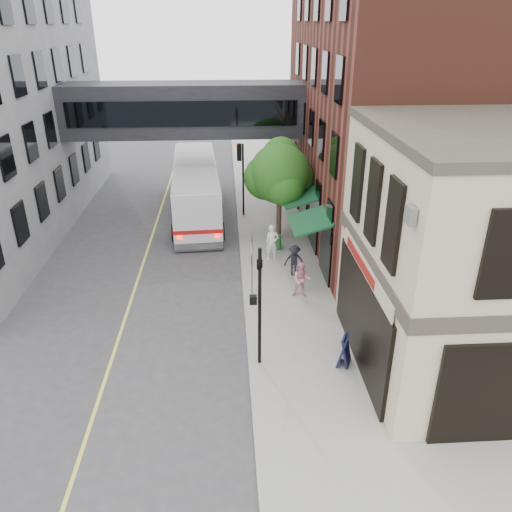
{
  "coord_description": "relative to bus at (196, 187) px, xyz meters",
  "views": [
    {
      "loc": [
        -0.61,
        -12.53,
        11.28
      ],
      "look_at": [
        0.44,
        4.77,
        3.07
      ],
      "focal_mm": 35.0,
      "sensor_mm": 36.0,
      "label": 1
    }
  ],
  "objects": [
    {
      "name": "ground",
      "position": [
        2.55,
        -17.78,
        -1.81
      ],
      "size": [
        120.0,
        120.0,
        0.0
      ],
      "primitive_type": "plane",
      "color": "#38383A",
      "rests_on": "ground"
    },
    {
      "name": "sidewalk_main",
      "position": [
        4.55,
        -3.78,
        -1.73
      ],
      "size": [
        4.0,
        60.0,
        0.15
      ],
      "primitive_type": "cube",
      "color": "gray",
      "rests_on": "ground"
    },
    {
      "name": "brick_building",
      "position": [
        12.53,
        -2.79,
        5.18
      ],
      "size": [
        13.76,
        18.0,
        14.0
      ],
      "color": "#53261A",
      "rests_on": "ground"
    },
    {
      "name": "skyway_bridge",
      "position": [
        -0.45,
        0.22,
        4.69
      ],
      "size": [
        14.0,
        3.18,
        3.0
      ],
      "color": "black",
      "rests_on": "ground"
    },
    {
      "name": "traffic_signal_near",
      "position": [
        2.92,
        -15.78,
        1.17
      ],
      "size": [
        0.44,
        0.22,
        4.6
      ],
      "color": "black",
      "rests_on": "sidewalk_main"
    },
    {
      "name": "traffic_signal_far",
      "position": [
        2.81,
        -0.78,
        1.53
      ],
      "size": [
        0.53,
        0.28,
        4.5
      ],
      "color": "black",
      "rests_on": "sidewalk_main"
    },
    {
      "name": "street_sign_pole",
      "position": [
        2.95,
        -10.78,
        0.12
      ],
      "size": [
        0.08,
        0.75,
        3.0
      ],
      "color": "gray",
      "rests_on": "sidewalk_main"
    },
    {
      "name": "street_tree",
      "position": [
        4.75,
        -4.57,
        2.1
      ],
      "size": [
        3.8,
        3.2,
        5.6
      ],
      "color": "#382619",
      "rests_on": "sidewalk_main"
    },
    {
      "name": "lane_marking",
      "position": [
        -2.45,
        -7.78,
        -1.8
      ],
      "size": [
        0.12,
        40.0,
        0.01
      ],
      "primitive_type": "cube",
      "color": "#D8CC4C",
      "rests_on": "ground"
    },
    {
      "name": "bus",
      "position": [
        0.0,
        0.0,
        0.0
      ],
      "size": [
        3.5,
        12.14,
        3.23
      ],
      "color": "silver",
      "rests_on": "ground"
    },
    {
      "name": "pedestrian_a",
      "position": [
        4.17,
        -7.23,
        -0.74
      ],
      "size": [
        0.7,
        0.48,
        1.84
      ],
      "primitive_type": "imported",
      "rotation": [
        0.0,
        0.0,
        0.06
      ],
      "color": "white",
      "rests_on": "sidewalk_main"
    },
    {
      "name": "pedestrian_b",
      "position": [
        5.11,
        -11.15,
        -0.84
      ],
      "size": [
        0.87,
        0.72,
        1.63
      ],
      "primitive_type": "imported",
      "rotation": [
        0.0,
        0.0,
        -0.14
      ],
      "color": "pink",
      "rests_on": "sidewalk_main"
    },
    {
      "name": "pedestrian_c",
      "position": [
        5.06,
        -9.1,
        -0.89
      ],
      "size": [
        1.02,
        0.6,
        1.55
      ],
      "primitive_type": "imported",
      "rotation": [
        0.0,
        0.0,
        0.03
      ],
      "color": "black",
      "rests_on": "sidewalk_main"
    },
    {
      "name": "newspaper_box",
      "position": [
        4.54,
        -6.03,
        -1.26
      ],
      "size": [
        0.47,
        0.44,
        0.79
      ],
      "primitive_type": "cube",
      "rotation": [
        0.0,
        0.0,
        -0.24
      ],
      "color": "#155E15",
      "rests_on": "sidewalk_main"
    },
    {
      "name": "sandwich_board",
      "position": [
        5.95,
        -16.07,
        -1.09
      ],
      "size": [
        0.64,
        0.76,
        1.15
      ],
      "primitive_type": "cube",
      "rotation": [
        0.0,
        0.0,
        -0.43
      ],
      "color": "black",
      "rests_on": "sidewalk_main"
    }
  ]
}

